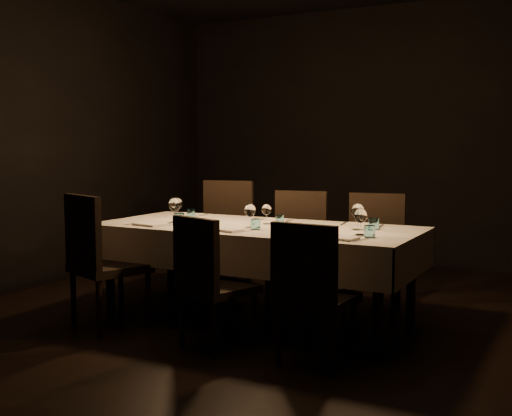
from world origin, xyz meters
The scene contains 14 objects.
room centered at (0.00, 0.00, 1.50)m, with size 5.01×6.01×3.01m.
dining_table centered at (0.00, 0.00, 0.69)m, with size 2.52×1.12×0.76m.
chair_near_left centered at (-0.94, -0.75, 0.56)m, with size 0.63×0.63×1.02m.
place_setting_near_left centered at (-0.68, -0.22, 0.84)m, with size 0.38×0.42×0.20m.
chair_near_center centered at (0.05, -0.78, 0.51)m, with size 0.56×0.56×0.91m.
place_setting_near_center centered at (0.02, -0.22, 0.83)m, with size 0.34×0.40×0.18m.
chair_near_right centered at (0.80, -0.77, 0.51)m, with size 0.47×0.47×0.92m.
place_setting_near_right centered at (0.90, -0.22, 0.83)m, with size 0.35×0.41×0.19m.
chair_far_left centered at (-0.79, 0.83, 0.57)m, with size 0.59×0.59×1.05m.
place_setting_far_left centered at (-0.82, 0.22, 0.83)m, with size 0.32×0.40×0.18m.
chair_far_center centered at (0.02, 0.74, 0.54)m, with size 0.55×0.55×0.98m.
place_setting_far_center centered at (0.04, 0.22, 0.82)m, with size 0.30×0.39×0.16m.
chair_far_right centered at (0.71, 0.77, 0.54)m, with size 0.54×0.54×0.98m.
place_setting_far_right centered at (0.79, 0.22, 0.84)m, with size 0.37×0.42×0.20m.
Camera 1 is at (2.33, -4.39, 1.39)m, focal length 45.00 mm.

